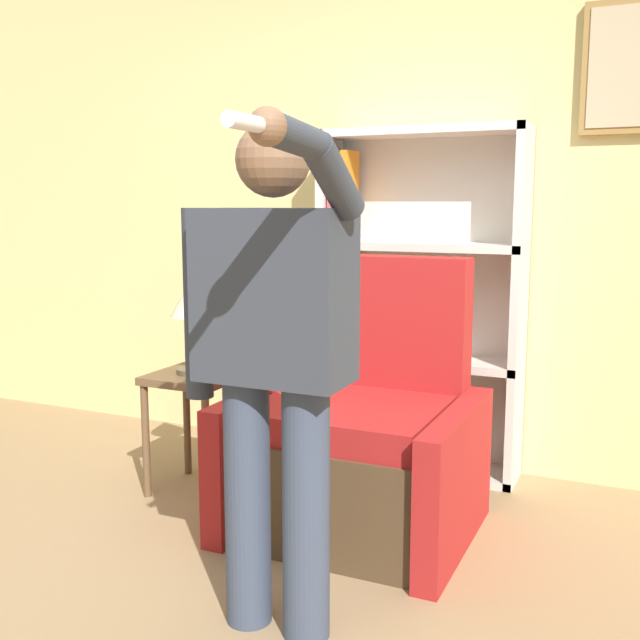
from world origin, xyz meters
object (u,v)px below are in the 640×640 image
armchair (360,443)px  table_lamp (193,305)px  bookcase (405,307)px  person_standing (273,348)px  side_table (195,397)px

armchair → table_lamp: armchair is taller
bookcase → person_standing: bearing=-86.0°
bookcase → armchair: size_ratio=1.52×
bookcase → armchair: 0.92m
bookcase → side_table: size_ratio=3.01×
armchair → table_lamp: size_ratio=2.54×
person_standing → table_lamp: person_standing is taller
armchair → side_table: size_ratio=1.98×
person_standing → table_lamp: size_ratio=3.58×
bookcase → table_lamp: bearing=-136.7°
person_standing → side_table: person_standing is taller
bookcase → armchair: bearing=-85.3°
bookcase → armchair: bookcase is taller
person_standing → side_table: bearing=135.1°
person_standing → side_table: (-0.91, 0.91, -0.47)m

